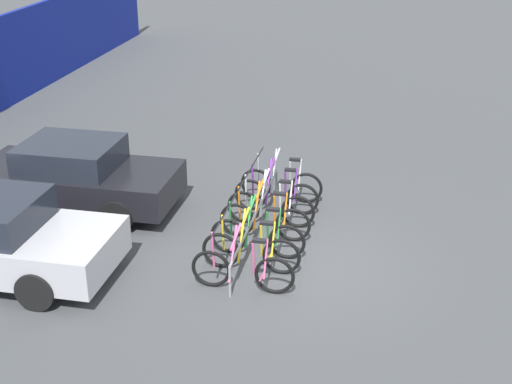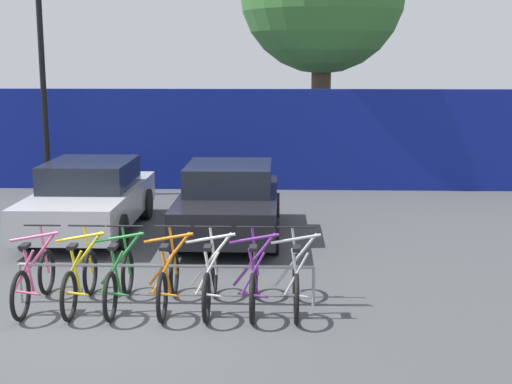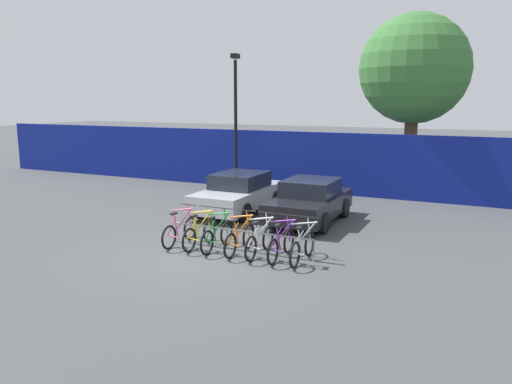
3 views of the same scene
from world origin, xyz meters
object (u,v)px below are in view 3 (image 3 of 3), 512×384
(bike_rack, at_px, (240,233))
(tree_behind_hoarding, at_px, (414,70))
(lamp_post, at_px, (236,115))
(bicycle_white, at_px, (260,242))
(bicycle_silver, at_px, (302,247))
(bicycle_purple, at_px, (281,244))
(bicycle_pink, at_px, (180,231))
(bicycle_green, at_px, (217,236))
(bicycle_orange, at_px, (240,239))
(car_silver, at_px, (239,193))
(car_black, at_px, (310,201))
(bicycle_yellow, at_px, (200,234))

(bike_rack, bearing_deg, tree_behind_hoarding, 75.80)
(bike_rack, relative_size, lamp_post, 0.71)
(bicycle_white, relative_size, bicycle_silver, 1.00)
(bicycle_white, height_order, bicycle_purple, same)
(bike_rack, distance_m, bicycle_pink, 1.80)
(bicycle_silver, bearing_deg, bicycle_green, -176.72)
(bike_rack, xyz_separation_m, tree_behind_hoarding, (2.69, 10.62, 4.65))
(bicycle_purple, bearing_deg, lamp_post, 122.44)
(bicycle_pink, height_order, bicycle_silver, same)
(bicycle_purple, bearing_deg, bicycle_white, 178.32)
(tree_behind_hoarding, bearing_deg, bicycle_orange, -103.72)
(bicycle_orange, bearing_deg, bicycle_purple, -0.28)
(car_silver, distance_m, lamp_post, 4.97)
(bicycle_green, xyz_separation_m, bicycle_white, (1.24, 0.00, 0.00))
(bicycle_silver, distance_m, lamp_post, 10.37)
(bicycle_orange, distance_m, bicycle_silver, 1.73)
(bicycle_green, distance_m, car_silver, 4.52)
(bicycle_orange, relative_size, lamp_post, 0.29)
(tree_behind_hoarding, bearing_deg, lamp_post, -157.82)
(bicycle_purple, height_order, car_silver, car_silver)
(bicycle_white, xyz_separation_m, car_black, (-0.03, 3.95, 0.31))
(bicycle_white, height_order, car_silver, car_silver)
(bicycle_pink, xyz_separation_m, car_black, (2.39, 3.95, 0.31))
(car_black, xyz_separation_m, lamp_post, (-4.79, 4.02, 2.57))
(bicycle_yellow, relative_size, lamp_post, 0.29)
(bicycle_green, relative_size, car_black, 0.43)
(bicycle_green, relative_size, bicycle_silver, 1.00)
(lamp_post, bearing_deg, tree_behind_hoarding, 22.18)
(car_black, bearing_deg, car_silver, 173.91)
(bicycle_pink, distance_m, car_silver, 4.27)
(bicycle_purple, bearing_deg, bike_rack, 171.39)
(bicycle_white, distance_m, car_black, 3.96)
(bicycle_green, height_order, bicycle_orange, same)
(bicycle_silver, distance_m, car_silver, 5.78)
(bicycle_white, height_order, car_black, car_black)
(bicycle_pink, bearing_deg, bike_rack, 0.88)
(car_silver, bearing_deg, bicycle_purple, -51.69)
(car_silver, bearing_deg, bicycle_orange, -62.73)
(car_black, bearing_deg, bicycle_green, -107.15)
(bicycle_orange, relative_size, car_black, 0.43)
(bike_rack, distance_m, bicycle_green, 0.64)
(bicycle_purple, height_order, lamp_post, lamp_post)
(bike_rack, xyz_separation_m, bicycle_white, (0.63, -0.15, -0.11))
(bicycle_orange, xyz_separation_m, tree_behind_hoarding, (2.63, 10.77, 4.77))
(bicycle_pink, bearing_deg, bicycle_green, -3.87)
(bicycle_green, height_order, car_black, car_black)
(bike_rack, xyz_separation_m, bicycle_yellow, (-1.15, -0.15, -0.11))
(bike_rack, bearing_deg, bicycle_orange, -68.52)
(car_silver, height_order, tree_behind_hoarding, tree_behind_hoarding)
(bicycle_white, height_order, bicycle_silver, same)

